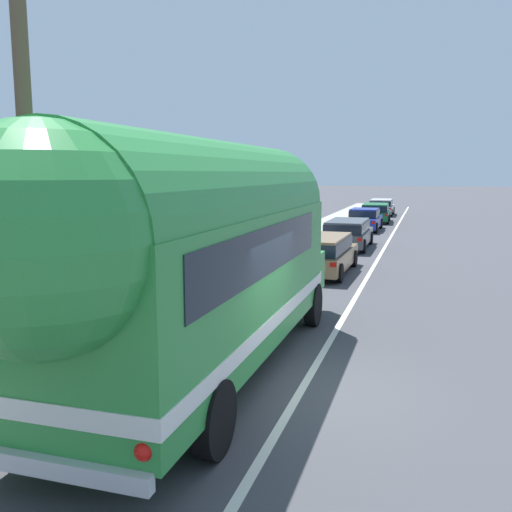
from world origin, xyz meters
TOP-DOWN VIEW (x-y plane):
  - ground_plane at (0.00, 0.00)m, footprint 300.00×300.00m
  - lane_markings at (-1.62, 12.00)m, footprint 3.65×80.00m
  - sidewalk_slab at (-4.63, 10.00)m, footprint 2.22×90.00m
  - utility_pole at (-3.99, -1.48)m, footprint 1.80×0.24m
  - painted_bus at (-1.76, -0.25)m, footprint 2.61×10.90m
  - car_lead at (-1.62, 10.60)m, footprint 2.00×4.74m
  - car_second at (-1.67, 17.60)m, footprint 1.98×4.75m
  - car_third at (-1.83, 26.32)m, footprint 1.97×4.64m
  - car_fourth at (-1.67, 32.21)m, footprint 2.15×4.67m
  - car_fifth at (-1.80, 39.22)m, footprint 2.02×4.75m

SIDE VIEW (x-z plane):
  - ground_plane at x=0.00m, z-range 0.00..0.00m
  - lane_markings at x=-1.62m, z-range 0.00..0.01m
  - sidewalk_slab at x=-4.63m, z-range 0.00..0.15m
  - car_third at x=-1.83m, z-range 0.05..1.42m
  - car_fifth at x=-1.80m, z-range 0.11..1.48m
  - car_fourth at x=-1.67m, z-range 0.11..1.48m
  - car_lead at x=-1.62m, z-range 0.11..1.48m
  - car_second at x=-1.67m, z-range 0.11..1.48m
  - painted_bus at x=-1.76m, z-range 0.24..4.37m
  - utility_pole at x=-3.99m, z-range 0.17..8.67m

